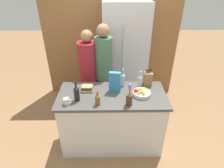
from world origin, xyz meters
TOP-DOWN VIEW (x-y plane):
  - ground_plane at (0.00, 0.00)m, footprint 14.00×14.00m
  - kitchen_island at (0.00, 0.00)m, footprint 1.56×0.72m
  - back_wall_wood at (0.00, 1.59)m, footprint 2.76×0.12m
  - refrigerator at (0.27, 1.23)m, footprint 0.84×0.63m
  - fruit_bowl at (0.42, -0.02)m, footprint 0.26×0.26m
  - knife_block at (0.56, 0.27)m, footprint 0.12×0.10m
  - flower_vase at (0.22, -0.25)m, footprint 0.08×0.08m
  - cereal_box at (0.04, 0.09)m, footprint 0.17×0.08m
  - coffee_mug at (-0.60, -0.22)m, footprint 0.11×0.08m
  - book_stack at (-0.37, 0.11)m, footprint 0.18×0.15m
  - bottle_oil at (0.17, 0.25)m, footprint 0.07×0.07m
  - bottle_vinegar at (0.42, 0.21)m, footprint 0.06×0.06m
  - bottle_wine at (-0.19, -0.23)m, footprint 0.07×0.07m
  - bottle_water at (-0.48, -0.13)m, footprint 0.08×0.08m
  - person_at_sink at (-0.39, 0.67)m, footprint 0.33×0.33m
  - person_in_blue at (-0.13, 0.64)m, footprint 0.29×0.29m

SIDE VIEW (x-z plane):
  - ground_plane at x=0.00m, z-range 0.00..0.00m
  - kitchen_island at x=0.00m, z-range 0.00..0.94m
  - person_at_sink at x=-0.39m, z-range 0.11..1.79m
  - book_stack at x=-0.37m, z-range 0.93..1.01m
  - fruit_bowl at x=0.42m, z-range 0.92..1.02m
  - coffee_mug at x=-0.60m, z-range 0.93..1.03m
  - bottle_wine at x=-0.19m, z-range 0.91..1.12m
  - refrigerator at x=0.27m, z-range 0.00..2.04m
  - person_in_blue at x=-0.13m, z-range 0.13..1.92m
  - bottle_vinegar at x=0.42m, z-range 0.91..1.17m
  - knife_block at x=0.56m, z-range 0.90..1.18m
  - bottle_oil at x=0.17m, z-range 0.90..1.18m
  - flower_vase at x=0.22m, z-range 0.88..1.21m
  - bottle_water at x=-0.48m, z-range 0.90..1.20m
  - cereal_box at x=0.04m, z-range 0.93..1.24m
  - back_wall_wood at x=0.00m, z-range 0.00..2.60m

